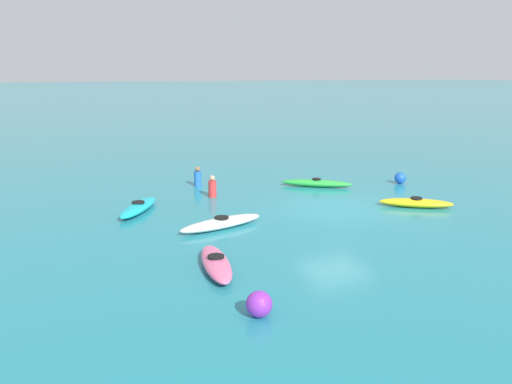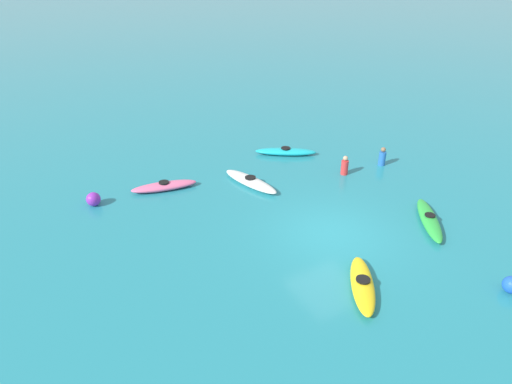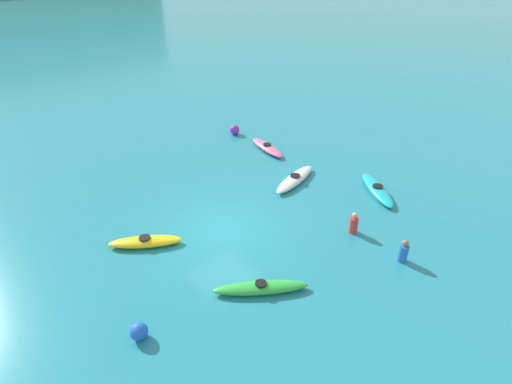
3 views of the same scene
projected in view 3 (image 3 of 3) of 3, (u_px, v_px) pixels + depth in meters
The scene contains 10 objects.
ground_plane at pixel (223, 229), 16.32m from camera, with size 600.00×600.00×0.00m, color teal.
kayak_white at pixel (295, 179), 19.35m from camera, with size 3.10×1.40×0.37m.
kayak_cyan at pixel (377, 190), 18.53m from camera, with size 2.24×2.87×0.37m.
kayak_green at pixel (261, 288), 13.33m from camera, with size 2.79×2.32×0.37m.
kayak_pink at pixel (267, 148), 22.27m from camera, with size 1.17×2.78×0.37m.
kayak_yellow at pixel (145, 242), 15.35m from camera, with size 2.53×2.09×0.37m.
buoy_purple at pixel (235, 130), 24.06m from camera, with size 0.55×0.55×0.55m, color purple.
buoy_blue at pixel (139, 331), 11.73m from camera, with size 0.51×0.51×0.51m, color blue.
person_near_shore at pixel (354, 224), 15.93m from camera, with size 0.45×0.45×0.88m.
person_by_kayaks at pixel (403, 252), 14.50m from camera, with size 0.41×0.41×0.88m.
Camera 3 is at (-8.00, -10.61, 9.66)m, focal length 29.44 mm.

